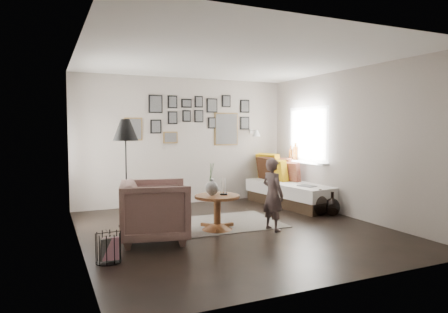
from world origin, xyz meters
name	(u,v)px	position (x,y,z in m)	size (l,w,h in m)	color
ground	(234,229)	(0.00, 0.00, 0.00)	(4.80, 4.80, 0.00)	black
wall_back	(184,141)	(0.00, 2.40, 1.30)	(4.50, 4.50, 0.00)	#A2988E
wall_front	(341,155)	(0.00, -2.40, 1.30)	(4.50, 4.50, 0.00)	#A2988E
wall_left	(78,149)	(-2.25, 0.00, 1.30)	(4.80, 4.80, 0.00)	#A2988E
wall_right	(350,143)	(2.25, 0.00, 1.30)	(4.80, 4.80, 0.00)	#A2988E
ceiling	(235,59)	(0.00, 0.00, 2.60)	(4.80, 4.80, 0.00)	white
door_left	(74,161)	(-2.23, 1.20, 1.05)	(0.00, 2.14, 2.14)	white
window_right	(301,159)	(2.18, 1.34, 0.93)	(0.15, 1.32, 1.30)	white
gallery_wall	(197,120)	(0.29, 2.38, 1.74)	(2.74, 0.03, 1.08)	olive
wall_sconce	(256,133)	(1.55, 2.13, 1.46)	(0.18, 0.36, 0.16)	white
rug	(221,223)	(-0.04, 0.43, 0.01)	(1.90, 1.33, 0.01)	#B2AA9C
pedestal_table	(217,214)	(-0.26, 0.07, 0.25)	(0.69, 0.69, 0.54)	brown
vase	(212,185)	(-0.34, 0.09, 0.69)	(0.20, 0.20, 0.49)	black
candles	(224,187)	(-0.15, 0.07, 0.67)	(0.12, 0.12, 0.26)	black
daybed	(290,189)	(1.92, 1.35, 0.32)	(1.16, 2.19, 1.02)	black
magazine_on_daybed	(307,186)	(1.86, 0.70, 0.48)	(0.23, 0.31, 0.02)	black
armchair	(155,211)	(-1.27, -0.12, 0.42)	(0.90, 0.93, 0.85)	brown
armchair_cushion	(156,206)	(-1.24, -0.07, 0.48)	(0.38, 0.38, 0.10)	silver
floor_lamp	(126,134)	(-1.47, 0.91, 1.48)	(0.40, 0.40, 1.71)	black
magazine_basket	(109,247)	(-2.00, -0.76, 0.17)	(0.29, 0.29, 0.35)	black
demijohn_large	(320,205)	(1.82, 0.25, 0.19)	(0.32, 0.32, 0.48)	black
demijohn_small	(332,207)	(2.00, 0.13, 0.16)	(0.28, 0.28, 0.44)	black
child	(273,194)	(0.51, -0.29, 0.56)	(0.41, 0.27, 1.11)	#554443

